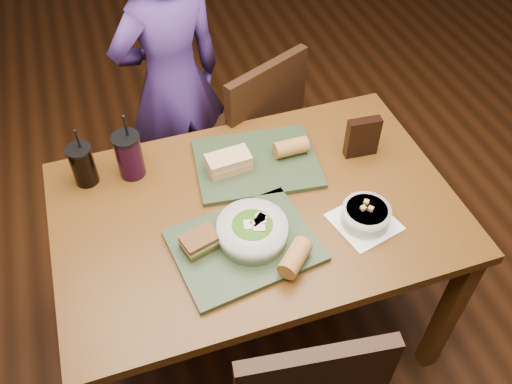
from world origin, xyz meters
TOP-DOWN VIEW (x-y plane):
  - ground at (0.00, 0.00)m, footprint 6.00×6.00m
  - dining_table at (0.00, 0.00)m, footprint 1.30×0.85m
  - chair_far at (0.21, 0.60)m, footprint 0.53×0.55m
  - diner at (-0.10, 0.85)m, footprint 0.56×0.44m
  - tray_near at (-0.09, -0.15)m, footprint 0.46×0.37m
  - tray_far at (0.06, 0.18)m, footprint 0.45×0.37m
  - salad_bowl at (-0.06, -0.13)m, footprint 0.21×0.21m
  - soup_bowl at (0.31, -0.17)m, footprint 0.22×0.22m
  - sandwich_near at (-0.21, -0.12)m, footprint 0.12×0.10m
  - sandwich_far at (-0.04, 0.18)m, footprint 0.15×0.09m
  - baguette_near at (0.03, -0.26)m, footprint 0.13×0.13m
  - baguette_far at (0.19, 0.18)m, footprint 0.12×0.06m
  - cup_cola at (-0.51, 0.29)m, footprint 0.08×0.08m
  - cup_berry at (-0.35, 0.28)m, footprint 0.09×0.09m
  - chip_bag at (0.43, 0.12)m, footprint 0.12×0.04m

SIDE VIEW (x-z plane):
  - ground at x=0.00m, z-range 0.00..0.00m
  - chair_far at x=0.21m, z-range 0.05..0.98m
  - dining_table at x=0.00m, z-range 0.28..1.03m
  - diner at x=-0.10m, z-range 0.00..1.37m
  - tray_near at x=-0.09m, z-range 0.75..0.77m
  - tray_far at x=0.06m, z-range 0.75..0.77m
  - soup_bowl at x=0.31m, z-range 0.75..0.82m
  - sandwich_near at x=-0.21m, z-range 0.77..0.82m
  - baguette_far at x=0.19m, z-range 0.77..0.83m
  - sandwich_far at x=-0.04m, z-range 0.77..0.83m
  - baguette_near at x=0.03m, z-range 0.77..0.83m
  - salad_bowl at x=-0.06m, z-range 0.77..0.84m
  - cup_cola at x=-0.51m, z-range 0.71..0.94m
  - chip_bag at x=0.43m, z-range 0.75..0.90m
  - cup_berry at x=-0.35m, z-range 0.71..0.96m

